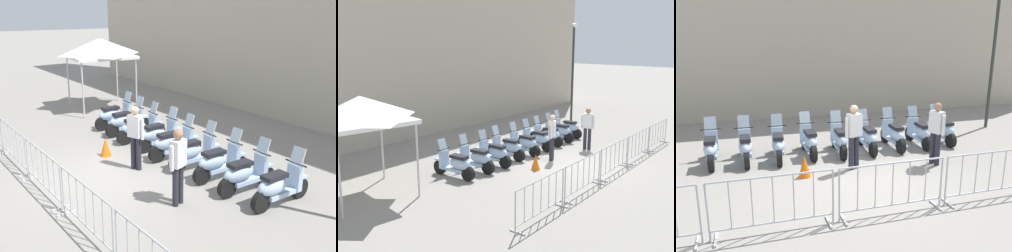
{
  "view_description": "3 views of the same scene",
  "coord_description": "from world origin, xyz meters",
  "views": [
    {
      "loc": [
        9.42,
        -3.12,
        4.28
      ],
      "look_at": [
        0.32,
        1.57,
        1.21
      ],
      "focal_mm": 44.19,
      "sensor_mm": 36.0,
      "label": 1
    },
    {
      "loc": [
        -11.18,
        -8.53,
        4.32
      ],
      "look_at": [
        -1.27,
        2.08,
        1.29
      ],
      "focal_mm": 42.44,
      "sensor_mm": 36.0,
      "label": 2
    },
    {
      "loc": [
        -1.46,
        -7.26,
        3.21
      ],
      "look_at": [
        -0.23,
        1.7,
        0.97
      ],
      "focal_mm": 34.7,
      "sensor_mm": 36.0,
      "label": 3
    }
  ],
  "objects": [
    {
      "name": "ground_plane",
      "position": [
        0.0,
        0.0,
        0.0
      ],
      "size": [
        120.0,
        120.0,
        0.0
      ],
      "primitive_type": "plane",
      "color": "gray"
    },
    {
      "name": "building_facade",
      "position": [
        -1.36,
        8.75,
        5.17
      ],
      "size": [
        28.04,
        6.68,
        10.33
      ],
      "primitive_type": "cube",
      "rotation": [
        0.0,
        0.0,
        0.15
      ],
      "color": "#B2A893",
      "rests_on": "ground"
    },
    {
      "name": "motorcycle_0",
      "position": [
        -3.93,
        1.65,
        0.45
      ],
      "size": [
        0.68,
        1.71,
        1.24
      ],
      "color": "black",
      "rests_on": "ground"
    },
    {
      "name": "motorcycle_1",
      "position": [
        -3.02,
        1.72,
        0.45
      ],
      "size": [
        0.66,
        1.72,
        1.24
      ],
      "color": "black",
      "rests_on": "ground"
    },
    {
      "name": "motorcycle_2",
      "position": [
        -2.12,
        1.8,
        0.45
      ],
      "size": [
        0.57,
        1.73,
        1.24
      ],
      "color": "black",
      "rests_on": "ground"
    },
    {
      "name": "motorcycle_3",
      "position": [
        -1.24,
        2.05,
        0.45
      ],
      "size": [
        0.67,
        1.72,
        1.24
      ],
      "color": "black",
      "rests_on": "ground"
    },
    {
      "name": "motorcycle_4",
      "position": [
        -0.33,
        2.06,
        0.45
      ],
      "size": [
        0.56,
        1.73,
        1.24
      ],
      "color": "black",
      "rests_on": "ground"
    },
    {
      "name": "motorcycle_5",
      "position": [
        0.57,
        2.22,
        0.45
      ],
      "size": [
        0.58,
        1.72,
        1.24
      ],
      "color": "black",
      "rests_on": "ground"
    },
    {
      "name": "motorcycle_6",
      "position": [
        1.46,
        2.4,
        0.45
      ],
      "size": [
        0.61,
        1.72,
        1.24
      ],
      "color": "black",
      "rests_on": "ground"
    },
    {
      "name": "motorcycle_7",
      "position": [
        2.36,
        2.53,
        0.45
      ],
      "size": [
        0.59,
        1.72,
        1.24
      ],
      "color": "black",
      "rests_on": "ground"
    },
    {
      "name": "motorcycle_8",
      "position": [
        3.25,
        2.76,
        0.45
      ],
      "size": [
        0.61,
        1.72,
        1.24
      ],
      "color": "black",
      "rests_on": "ground"
    },
    {
      "name": "barrier_segment_0",
      "position": [
        -4.21,
        -2.34,
        0.53
      ],
      "size": [
        2.15,
        0.74,
        1.07
      ],
      "color": "#B2B5B7",
      "rests_on": "ground"
    },
    {
      "name": "barrier_segment_1",
      "position": [
        -1.98,
        -2.0,
        0.53
      ],
      "size": [
        2.15,
        0.74,
        1.07
      ],
      "color": "#B2B5B7",
      "rests_on": "ground"
    },
    {
      "name": "barrier_segment_2",
      "position": [
        0.26,
        -1.65,
        0.53
      ],
      "size": [
        2.15,
        0.74,
        1.07
      ],
      "color": "#B2B5B7",
      "rests_on": "ground"
    },
    {
      "name": "barrier_segment_3",
      "position": [
        2.49,
        -1.3,
        0.53
      ],
      "size": [
        2.15,
        0.74,
        1.07
      ],
      "color": "#B2B5B7",
      "rests_on": "ground"
    },
    {
      "name": "barrier_segment_4",
      "position": [
        4.73,
        -0.95,
        0.53
      ],
      "size": [
        2.15,
        0.74,
        1.07
      ],
      "color": "#B2B5B7",
      "rests_on": "ground"
    },
    {
      "name": "street_lamp",
      "position": [
        5.96,
        4.6,
        3.26
      ],
      "size": [
        0.36,
        0.36,
        5.35
      ],
      "color": "#2D332D",
      "rests_on": "ground"
    },
    {
      "name": "officer_near_row_end",
      "position": [
        2.19,
        0.85,
        0.98
      ],
      "size": [
        0.36,
        0.5,
        1.73
      ],
      "color": "#23232D",
      "rests_on": "ground"
    },
    {
      "name": "officer_mid_plaza",
      "position": [
        -0.09,
        0.83,
        0.98
      ],
      "size": [
        0.5,
        0.36,
        1.73
      ],
      "color": "#23232D",
      "rests_on": "ground"
    },
    {
      "name": "canopy_tent",
      "position": [
        -6.76,
        2.13,
        2.52
      ],
      "size": [
        2.43,
        2.43,
        2.91
      ],
      "color": "silver",
      "rests_on": "ground"
    },
    {
      "name": "traffic_cone",
      "position": [
        -1.4,
        0.43,
        0.28
      ],
      "size": [
        0.32,
        0.32,
        0.55
      ],
      "primitive_type": "cone",
      "color": "orange",
      "rests_on": "ground"
    }
  ]
}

